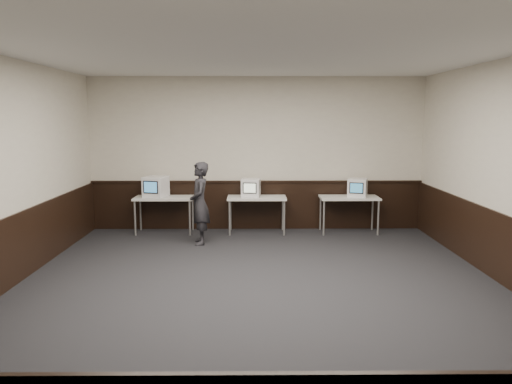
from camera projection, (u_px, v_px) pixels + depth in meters
floor at (259, 293)px, 6.77m from camera, size 8.00×8.00×0.00m
ceiling at (260, 50)px, 6.29m from camera, size 8.00×8.00×0.00m
back_wall at (257, 154)px, 10.48m from camera, size 7.00×0.00×7.00m
front_wall at (271, 266)px, 2.57m from camera, size 7.00×0.00×7.00m
wainscot_back at (257, 206)px, 10.63m from camera, size 6.98×0.04×1.00m
wainscot_rail at (257, 182)px, 10.53m from camera, size 6.98×0.06×0.04m
desk_left at (164, 200)px, 10.21m from camera, size 1.20×0.60×0.75m
desk_center at (257, 200)px, 10.23m from camera, size 1.20×0.60×0.75m
desk_right at (349, 200)px, 10.24m from camera, size 1.20×0.60×0.75m
emac_left at (156, 187)px, 10.16m from camera, size 0.53×0.54×0.42m
emac_center at (251, 188)px, 10.23m from camera, size 0.41×0.44×0.37m
emac_right at (358, 188)px, 10.20m from camera, size 0.48×0.49×0.37m
person at (200, 203)px, 9.31m from camera, size 0.46×0.62×1.55m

